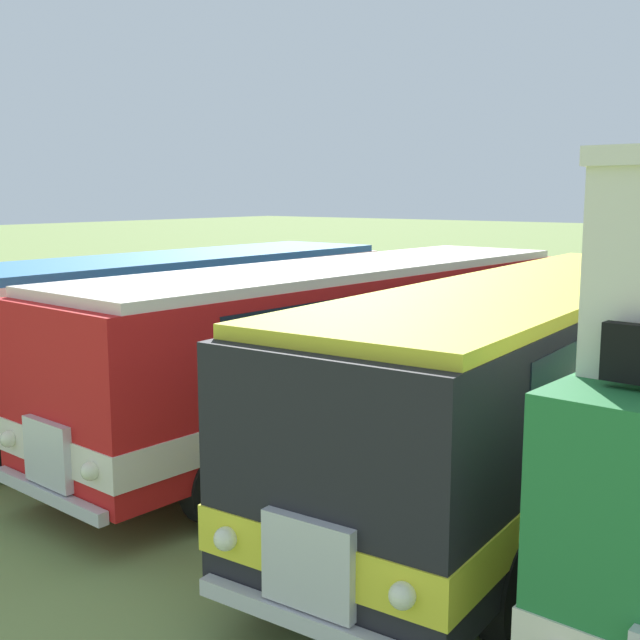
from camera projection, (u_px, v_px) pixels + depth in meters
name	position (u px, v px, depth m)	size (l,w,h in m)	color
bus_first_in_row	(166.00, 321.00, 15.16)	(2.74, 10.85, 2.99)	silver
bus_second_in_row	(342.00, 336.00, 13.51)	(3.14, 11.20, 2.99)	red
bus_third_in_row	(539.00, 368.00, 11.04)	(3.11, 11.17, 2.99)	black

